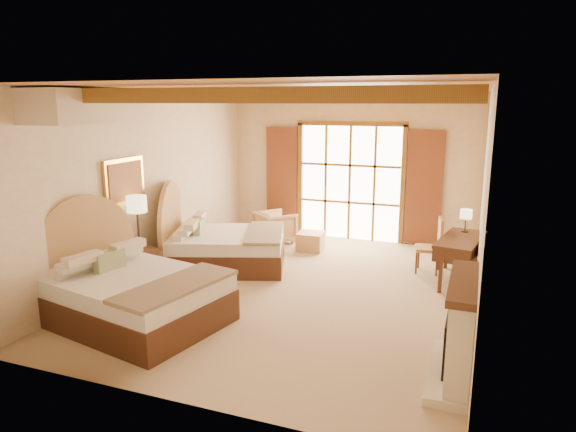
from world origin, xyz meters
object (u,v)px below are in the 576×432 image
at_px(bed_near, 127,290).
at_px(nightstand, 135,270).
at_px(armchair, 275,227).
at_px(desk, 460,258).
at_px(bed_far, 218,244).

bearing_deg(bed_near, nightstand, 134.54).
xyz_separation_m(bed_near, armchair, (0.39, 4.54, -0.11)).
bearing_deg(bed_near, armchair, 97.06).
bearing_deg(desk, nightstand, -145.75).
xyz_separation_m(bed_far, nightstand, (-0.69, -1.60, -0.09)).
xyz_separation_m(armchair, desk, (3.87, -1.20, 0.07)).
xyz_separation_m(bed_near, desk, (4.26, 3.34, -0.04)).
bearing_deg(bed_far, bed_near, -109.23).
bearing_deg(nightstand, desk, 30.86).
relative_size(bed_far, desk, 1.74).
distance_m(bed_far, desk, 4.31).
relative_size(armchair, desk, 0.50).
bearing_deg(desk, bed_far, -161.46).
distance_m(bed_near, armchair, 4.56).
relative_size(nightstand, armchair, 0.88).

